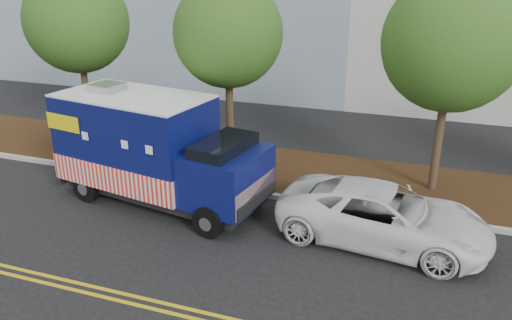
% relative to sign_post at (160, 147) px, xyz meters
% --- Properties ---
extents(ground, '(120.00, 120.00, 0.00)m').
position_rel_sign_post_xyz_m(ground, '(2.53, -1.55, -1.20)').
color(ground, black).
rests_on(ground, ground).
extents(curb, '(120.00, 0.18, 0.15)m').
position_rel_sign_post_xyz_m(curb, '(2.53, -0.15, -1.12)').
color(curb, '#9E9E99').
rests_on(curb, ground).
extents(mulch_strip, '(120.00, 4.00, 0.15)m').
position_rel_sign_post_xyz_m(mulch_strip, '(2.53, 1.95, -1.12)').
color(mulch_strip, black).
rests_on(mulch_strip, ground).
extents(centerline_near, '(120.00, 0.10, 0.01)m').
position_rel_sign_post_xyz_m(centerline_near, '(2.53, -6.00, -1.19)').
color(centerline_near, gold).
rests_on(centerline_near, ground).
extents(centerline_far, '(120.00, 0.10, 0.01)m').
position_rel_sign_post_xyz_m(centerline_far, '(2.53, -6.25, -1.19)').
color(centerline_far, gold).
rests_on(centerline_far, ground).
extents(tree_a, '(3.89, 3.89, 6.89)m').
position_rel_sign_post_xyz_m(tree_a, '(-4.50, 2.24, 3.73)').
color(tree_a, '#38281C').
rests_on(tree_a, ground).
extents(tree_b, '(3.57, 3.57, 6.69)m').
position_rel_sign_post_xyz_m(tree_b, '(2.02, 1.36, 3.69)').
color(tree_b, '#38281C').
rests_on(tree_b, ground).
extents(tree_c, '(4.14, 4.14, 6.93)m').
position_rel_sign_post_xyz_m(tree_c, '(8.86, 1.96, 3.65)').
color(tree_c, '#38281C').
rests_on(tree_c, ground).
extents(sign_post, '(0.06, 0.06, 2.40)m').
position_rel_sign_post_xyz_m(sign_post, '(0.00, 0.00, 0.00)').
color(sign_post, '#473828').
rests_on(sign_post, ground).
extents(food_truck, '(7.09, 3.59, 3.57)m').
position_rel_sign_post_xyz_m(food_truck, '(0.54, -1.43, 0.42)').
color(food_truck, black).
rests_on(food_truck, ground).
extents(white_car, '(5.84, 3.17, 1.55)m').
position_rel_sign_post_xyz_m(white_car, '(7.63, -1.68, -0.42)').
color(white_car, white).
rests_on(white_car, ground).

